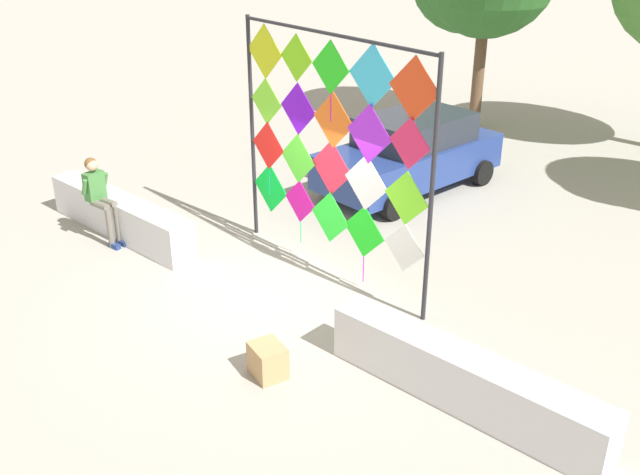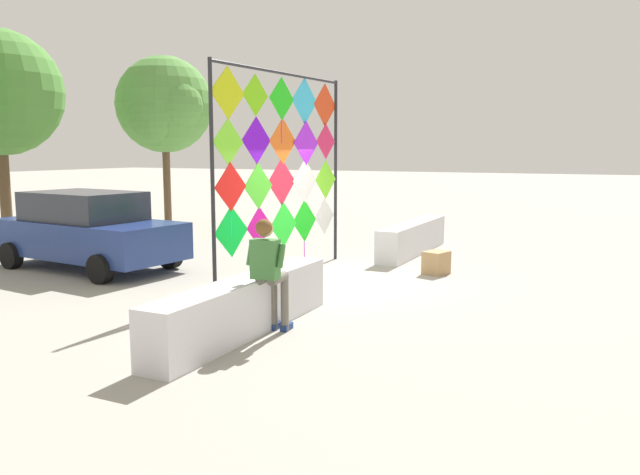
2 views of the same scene
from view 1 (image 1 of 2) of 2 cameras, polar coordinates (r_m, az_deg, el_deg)
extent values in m
plane|color=#9E998E|center=(11.76, -3.94, -4.63)|extent=(120.00, 120.00, 0.00)
cube|color=silver|center=(14.14, -15.33, 1.62)|extent=(3.82, 0.53, 0.75)
cube|color=silver|center=(9.43, 11.12, -10.87)|extent=(3.82, 0.53, 0.75)
cylinder|color=#232328|center=(13.21, -5.31, 8.31)|extent=(0.07, 0.07, 4.01)
cylinder|color=#232328|center=(10.36, 8.70, 3.17)|extent=(0.07, 0.07, 4.01)
cylinder|color=#232328|center=(11.19, 0.94, 15.58)|extent=(4.14, 0.47, 0.06)
cube|color=#06DC35|center=(13.18, -3.89, 3.86)|extent=(0.92, 0.10, 0.93)
cube|color=#D91096|center=(12.59, -1.58, 2.83)|extent=(0.77, 0.09, 0.77)
cylinder|color=#16E55B|center=(12.83, -1.52, 0.43)|extent=(0.02, 0.02, 0.40)
cube|color=#26F631|center=(12.05, 0.78, 1.58)|extent=(0.90, 0.10, 0.90)
cube|color=#17E01B|center=(11.55, 3.46, 0.45)|extent=(0.88, 0.10, 0.89)
cylinder|color=#E516E1|center=(11.85, 3.41, -2.48)|extent=(0.02, 0.02, 0.46)
cube|color=white|center=(11.04, 6.57, -0.80)|extent=(0.80, 0.09, 0.80)
cube|color=red|center=(12.90, -4.07, 7.15)|extent=(0.86, 0.10, 0.87)
cylinder|color=#16E1E5|center=(13.14, -3.95, 4.37)|extent=(0.02, 0.02, 0.48)
cube|color=#4DD72D|center=(12.32, -1.74, 6.16)|extent=(0.86, 0.10, 0.86)
cube|color=#EE2541|center=(11.76, 0.89, 5.46)|extent=(0.93, 0.11, 0.93)
cylinder|color=#16E5C8|center=(12.03, 0.90, 2.27)|extent=(0.02, 0.02, 0.50)
cube|color=white|center=(11.21, 3.60, 4.30)|extent=(0.91, 0.10, 0.91)
cube|color=#75EB22|center=(10.68, 6.74, 3.05)|extent=(0.84, 0.10, 0.85)
cube|color=#79E62C|center=(12.71, -4.22, 10.55)|extent=(0.82, 0.09, 0.82)
cube|color=#6E0BE0|center=(12.08, -1.73, 10.01)|extent=(0.87, 0.10, 0.87)
cylinder|color=#85E516|center=(12.28, -1.65, 7.08)|extent=(0.02, 0.02, 0.43)
cube|color=orange|center=(11.48, 1.03, 9.13)|extent=(0.90, 0.10, 0.91)
cylinder|color=#169FE5|center=(11.69, 1.04, 6.01)|extent=(0.02, 0.02, 0.43)
cube|color=#A723F4|center=(10.92, 3.85, 8.05)|extent=(0.92, 0.10, 0.92)
cube|color=#DE2156|center=(10.39, 7.01, 7.27)|extent=(0.77, 0.09, 0.77)
cube|color=#BECC12|center=(12.51, -4.34, 14.27)|extent=(0.91, 0.10, 0.91)
cube|color=#72D113|center=(11.90, -1.87, 13.84)|extent=(0.76, 0.09, 0.76)
cube|color=#1ECF18|center=(11.30, 0.81, 13.15)|extent=(0.82, 0.09, 0.83)
cylinder|color=#DD16E5|center=(11.46, 0.83, 10.06)|extent=(0.02, 0.02, 0.44)
cube|color=#33BBEB|center=(10.71, 4.10, 12.46)|extent=(0.94, 0.11, 0.94)
cylinder|color=#E54C16|center=(10.90, 4.02, 8.93)|extent=(0.02, 0.02, 0.44)
cube|color=red|center=(10.19, 7.36, 11.43)|extent=(0.92, 0.10, 0.92)
cylinder|color=#16BEE5|center=(10.37, 7.20, 8.04)|extent=(0.02, 0.02, 0.35)
cylinder|color=#666056|center=(13.68, -16.07, 0.68)|extent=(0.11, 0.11, 0.75)
cylinder|color=#666056|center=(13.68, -16.81, 2.45)|extent=(0.42, 0.16, 0.13)
cube|color=navy|center=(13.77, -15.75, -0.63)|extent=(0.25, 0.12, 0.09)
cylinder|color=#666056|center=(13.77, -15.52, 0.92)|extent=(0.11, 0.11, 0.75)
cylinder|color=#666056|center=(13.77, -16.25, 2.68)|extent=(0.42, 0.16, 0.13)
cube|color=navy|center=(13.86, -15.21, -0.39)|extent=(0.25, 0.12, 0.09)
cube|color=#3D7538|center=(13.78, -17.19, 3.87)|extent=(0.23, 0.37, 0.52)
sphere|color=tan|center=(13.64, -17.41, 5.43)|extent=(0.22, 0.22, 0.22)
sphere|color=brown|center=(13.65, -17.47, 5.51)|extent=(0.22, 0.22, 0.22)
cylinder|color=#3D7538|center=(13.63, -17.91, 3.76)|extent=(0.18, 0.09, 0.31)
cylinder|color=#3D7538|center=(13.86, -16.44, 4.33)|extent=(0.18, 0.09, 0.31)
cube|color=navy|center=(15.81, 6.95, 5.99)|extent=(2.22, 4.34, 0.75)
cube|color=#282D38|center=(15.71, 7.44, 8.41)|extent=(1.81, 2.49, 0.60)
cylinder|color=black|center=(14.40, 5.71, 2.46)|extent=(0.28, 0.58, 0.56)
cylinder|color=black|center=(15.57, 0.90, 4.41)|extent=(0.28, 0.58, 0.56)
cylinder|color=black|center=(16.47, 12.53, 4.98)|extent=(0.28, 0.58, 0.56)
cylinder|color=black|center=(17.50, 7.84, 6.59)|extent=(0.28, 0.58, 0.56)
cube|color=tan|center=(9.88, -4.10, -9.55)|extent=(0.58, 0.52, 0.46)
cylinder|color=brown|center=(20.33, 12.30, 12.67)|extent=(0.31, 0.31, 3.11)
camera|label=2|loc=(18.62, -40.66, 8.91)|focal=35.22mm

